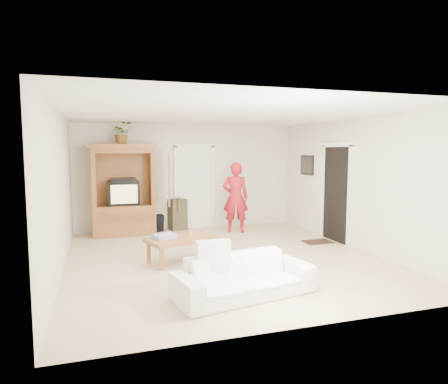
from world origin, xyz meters
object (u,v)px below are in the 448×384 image
at_px(coffee_table, 182,241).
at_px(armoire, 125,196).
at_px(sofa, 244,276).
at_px(man, 235,197).

bearing_deg(coffee_table, armoire, 88.49).
xyz_separation_m(armoire, sofa, (1.25, -4.57, -0.63)).
distance_m(armoire, man, 2.59).
distance_m(man, sofa, 4.29).
relative_size(armoire, sofa, 1.11).
bearing_deg(man, coffee_table, 70.32).
bearing_deg(coffee_table, man, 33.12).
bearing_deg(sofa, man, 61.62).
height_order(armoire, sofa, armoire).
relative_size(man, coffee_table, 1.27).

